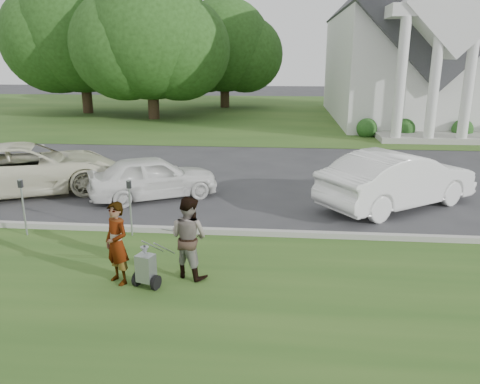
# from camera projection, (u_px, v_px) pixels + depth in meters

# --- Properties ---
(ground) EXTENTS (120.00, 120.00, 0.00)m
(ground) POSITION_uv_depth(u_px,v_px,m) (239.00, 244.00, 10.91)
(ground) COLOR #333335
(ground) RESTS_ON ground
(grass_strip) EXTENTS (80.00, 7.00, 0.01)m
(grass_strip) POSITION_uv_depth(u_px,v_px,m) (223.00, 311.00, 8.04)
(grass_strip) COLOR #294D1A
(grass_strip) RESTS_ON ground
(church_lawn) EXTENTS (80.00, 30.00, 0.01)m
(church_lawn) POSITION_uv_depth(u_px,v_px,m) (271.00, 112.00, 36.73)
(church_lawn) COLOR #294D1A
(church_lawn) RESTS_ON ground
(curb) EXTENTS (80.00, 0.18, 0.15)m
(curb) POSITION_uv_depth(u_px,v_px,m) (241.00, 232.00, 11.42)
(curb) COLOR #9E9E93
(curb) RESTS_ON ground
(church) EXTENTS (9.19, 19.00, 24.10)m
(church) POSITION_uv_depth(u_px,v_px,m) (408.00, 29.00, 30.57)
(church) COLOR white
(church) RESTS_ON ground
(tree_left) EXTENTS (10.63, 8.40, 9.71)m
(tree_left) POSITION_uv_depth(u_px,v_px,m) (150.00, 42.00, 31.20)
(tree_left) COLOR #332316
(tree_left) RESTS_ON ground
(tree_far) EXTENTS (11.64, 9.20, 10.73)m
(tree_far) POSITION_uv_depth(u_px,v_px,m) (81.00, 35.00, 34.43)
(tree_far) COLOR #332316
(tree_far) RESTS_ON ground
(tree_back) EXTENTS (9.61, 7.60, 8.89)m
(tree_back) POSITION_uv_depth(u_px,v_px,m) (224.00, 50.00, 38.61)
(tree_back) COLOR #332316
(tree_back) RESTS_ON ground
(striping_cart) EXTENTS (0.68, 1.04, 0.90)m
(striping_cart) POSITION_uv_depth(u_px,v_px,m) (146.00, 269.00, 8.75)
(striping_cart) COLOR black
(striping_cart) RESTS_ON ground
(person_left) EXTENTS (0.70, 0.66, 1.61)m
(person_left) POSITION_uv_depth(u_px,v_px,m) (117.00, 244.00, 8.82)
(person_left) COLOR #999999
(person_left) RESTS_ON ground
(person_right) EXTENTS (0.99, 0.91, 1.64)m
(person_right) POSITION_uv_depth(u_px,v_px,m) (189.00, 238.00, 9.09)
(person_right) COLOR #999999
(person_right) RESTS_ON ground
(parking_meter_near) EXTENTS (0.10, 0.09, 1.41)m
(parking_meter_near) POSITION_uv_depth(u_px,v_px,m) (130.00, 201.00, 11.15)
(parking_meter_near) COLOR #999BA1
(parking_meter_near) RESTS_ON ground
(parking_meter_far) EXTENTS (0.10, 0.09, 1.42)m
(parking_meter_far) POSITION_uv_depth(u_px,v_px,m) (23.00, 201.00, 11.17)
(parking_meter_far) COLOR #999BA1
(parking_meter_far) RESTS_ON ground
(car_a) EXTENTS (6.30, 4.83, 1.59)m
(car_a) POSITION_uv_depth(u_px,v_px,m) (28.00, 168.00, 14.84)
(car_a) COLOR beige
(car_a) RESTS_ON ground
(car_b) EXTENTS (4.17, 3.14, 1.32)m
(car_b) POSITION_uv_depth(u_px,v_px,m) (153.00, 177.00, 14.29)
(car_b) COLOR white
(car_b) RESTS_ON ground
(car_d) EXTENTS (5.01, 4.27, 1.62)m
(car_d) POSITION_uv_depth(u_px,v_px,m) (398.00, 179.00, 13.42)
(car_d) COLOR white
(car_d) RESTS_ON ground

